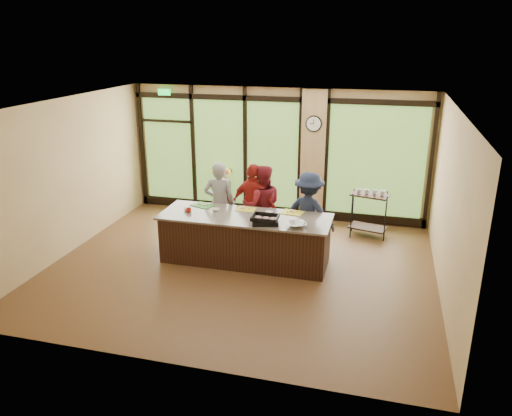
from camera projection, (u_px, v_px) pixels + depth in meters
The scene contains 25 objects.
floor at pixel (241, 267), 9.30m from camera, with size 7.00×7.00×0.00m, color brown.
ceiling at pixel (239, 105), 8.32m from camera, with size 7.00×7.00×0.00m, color white.
back_wall at pixel (277, 153), 11.55m from camera, with size 7.00×7.00×0.00m, color tan.
left_wall at pixel (67, 177), 9.65m from camera, with size 6.00×6.00×0.00m, color tan.
right_wall at pixel (450, 207), 7.97m from camera, with size 6.00×6.00×0.00m, color tan.
window_wall at pixel (283, 159), 11.50m from camera, with size 6.90×0.12×3.00m.
island_base at pixel (245, 240), 9.43m from camera, with size 3.10×1.00×0.88m, color black.
countertop at pixel (245, 217), 9.28m from camera, with size 3.20×1.10×0.04m, color gray.
wall_clock at pixel (314, 124), 10.98m from camera, with size 0.36×0.04×0.36m.
cook_left at pixel (220, 203), 10.12m from camera, with size 0.63×0.41×1.73m, color gray.
cook_midleft at pixel (262, 206), 10.06m from camera, with size 0.82×0.64×1.68m, color maroon.
cook_midright at pixel (254, 205), 10.04m from camera, with size 1.00×0.42×1.70m, color maroon.
cook_right at pixel (309, 213), 9.72m from camera, with size 1.06×0.61×1.64m, color #1B233B.
roasting_pan at pixel (265, 221), 8.88m from camera, with size 0.46×0.36×0.08m, color black.
mixing_bowl at pixel (297, 225), 8.72m from camera, with size 0.34×0.34×0.08m, color silver.
cutting_board_left at pixel (203, 205), 9.83m from camera, with size 0.40×0.30×0.01m, color #338731.
cutting_board_center at pixel (246, 209), 9.60m from camera, with size 0.37×0.27×0.01m, color yellow.
cutting_board_right at pixel (292, 213), 9.42m from camera, with size 0.40×0.30×0.01m, color yellow.
prep_bowl_near at pixel (187, 210), 9.53m from camera, with size 0.15×0.15×0.05m, color white.
prep_bowl_mid at pixel (216, 210), 9.52m from camera, with size 0.14×0.14×0.04m, color white.
prep_bowl_far at pixel (269, 212), 9.41m from camera, with size 0.13×0.13×0.03m, color white.
red_ramekin at pixel (189, 210), 9.44m from camera, with size 0.10×0.10×0.08m, color #A71B10.
flower_stand at pixel (223, 199), 12.00m from camera, with size 0.37×0.37×0.75m, color black.
flower_vase at pixel (222, 178), 11.83m from camera, with size 0.26×0.26×0.27m, color olive.
bar_cart at pixel (369, 208), 10.55m from camera, with size 0.85×0.61×1.04m.
Camera 1 is at (2.42, -8.07, 4.11)m, focal length 35.00 mm.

